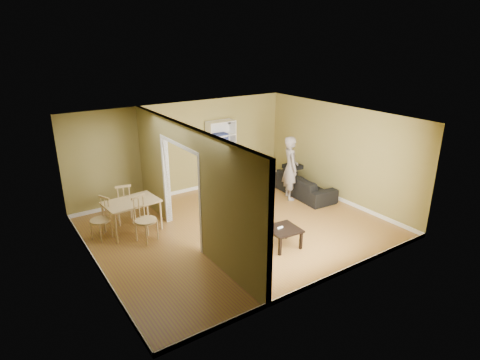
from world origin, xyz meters
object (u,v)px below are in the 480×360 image
object	(u,v)px
person	(291,163)
chair_far	(124,203)
bookshelf	(220,154)
coffee_table	(283,231)
chair_near	(146,219)
dining_table	(131,204)
chair_left	(100,219)
sofa	(303,182)

from	to	relation	value
person	chair_far	xyz separation A→B (m)	(-4.31, 1.04, -0.52)
bookshelf	coffee_table	world-z (taller)	bookshelf
bookshelf	chair_near	world-z (taller)	bookshelf
dining_table	chair_far	bearing A→B (deg)	90.86
coffee_table	chair_near	bearing A→B (deg)	141.08
coffee_table	chair_left	world-z (taller)	chair_left
coffee_table	dining_table	bearing A→B (deg)	133.88
sofa	coffee_table	bearing A→B (deg)	134.19
person	coffee_table	xyz separation A→B (m)	(-1.89, -2.01, -0.67)
person	bookshelf	size ratio (longest dim) A/B	1.04
coffee_table	chair_far	distance (m)	3.90
sofa	dining_table	distance (m)	4.83
coffee_table	person	bearing A→B (deg)	46.82
sofa	coffee_table	world-z (taller)	sofa
sofa	chair_far	distance (m)	4.92
coffee_table	chair_far	world-z (taller)	chair_far
chair_left	bookshelf	bearing A→B (deg)	85.18
chair_near	chair_far	xyz separation A→B (m)	(-0.09, 1.17, -0.01)
sofa	chair_left	world-z (taller)	chair_left
bookshelf	person	bearing A→B (deg)	-59.74
dining_table	chair_near	world-z (taller)	chair_near
coffee_table	dining_table	xyz separation A→B (m)	(-2.42, 2.52, 0.30)
sofa	dining_table	world-z (taller)	sofa
bookshelf	coffee_table	size ratio (longest dim) A/B	3.08
dining_table	chair_left	world-z (taller)	chair_left
person	chair_far	bearing A→B (deg)	99.90
chair_near	chair_far	world-z (taller)	chair_near
sofa	chair_left	distance (m)	5.54
chair_left	sofa	bearing A→B (deg)	60.45
sofa	person	xyz separation A→B (m)	(-0.49, 0.02, 0.64)
bookshelf	coffee_table	distance (m)	4.02
chair_left	chair_near	xyz separation A→B (m)	(0.81, -0.64, 0.04)
dining_table	chair_far	world-z (taller)	chair_far
sofa	dining_table	size ratio (longest dim) A/B	1.74
dining_table	chair_near	distance (m)	0.65
sofa	chair_left	size ratio (longest dim) A/B	2.15
sofa	coffee_table	xyz separation A→B (m)	(-2.38, -1.99, -0.03)
person	chair_left	world-z (taller)	person
coffee_table	chair_left	bearing A→B (deg)	141.18
chair_left	chair_far	bearing A→B (deg)	102.41
chair_left	chair_far	xyz separation A→B (m)	(0.71, 0.53, 0.03)
chair_near	chair_far	size ratio (longest dim) A/B	1.01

